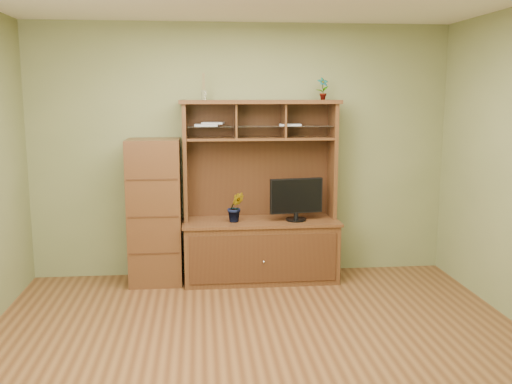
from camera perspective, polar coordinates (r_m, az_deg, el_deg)
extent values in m
cube|color=#502D16|center=(4.59, 0.54, -15.61)|extent=(4.50, 4.00, 0.02)
cube|color=olive|center=(6.18, -1.46, 4.11)|extent=(4.50, 0.02, 2.70)
cube|color=olive|center=(2.25, 6.19, -5.98)|extent=(4.50, 0.02, 2.70)
cube|color=#432313|center=(6.09, 0.47, -5.94)|extent=(1.60, 0.55, 0.62)
cube|color=#371B0F|center=(5.82, 0.77, -6.68)|extent=(1.50, 0.01, 0.50)
sphere|color=silver|center=(5.82, 0.78, -7.01)|extent=(0.02, 0.02, 0.02)
cube|color=#432313|center=(6.01, 0.47, -2.96)|extent=(1.64, 0.59, 0.03)
cube|color=#432313|center=(5.97, -7.10, 3.11)|extent=(0.04, 0.35, 1.25)
cube|color=#432313|center=(6.13, 7.65, 3.28)|extent=(0.04, 0.35, 1.25)
cube|color=#371B0F|center=(6.16, 0.22, 3.40)|extent=(1.52, 0.02, 1.25)
cube|color=#432313|center=(5.96, 0.38, 9.01)|extent=(1.66, 0.40, 0.04)
cube|color=#432313|center=(5.98, 0.38, 5.37)|extent=(1.52, 0.32, 0.02)
cube|color=#432313|center=(5.95, -2.06, 7.13)|extent=(0.02, 0.31, 0.35)
cube|color=#432313|center=(6.00, 2.81, 7.15)|extent=(0.02, 0.31, 0.35)
cube|color=silver|center=(5.96, 0.39, 6.60)|extent=(1.50, 0.27, 0.01)
cylinder|color=black|center=(6.00, 4.02, -2.76)|extent=(0.22, 0.22, 0.02)
cylinder|color=black|center=(5.99, 4.03, -2.33)|extent=(0.04, 0.04, 0.07)
cube|color=black|center=(5.95, 4.05, -0.38)|extent=(0.56, 0.13, 0.36)
imported|color=#34541C|center=(5.90, -2.05, -1.51)|extent=(0.18, 0.15, 0.31)
imported|color=#276523|center=(6.07, 6.69, 10.24)|extent=(0.14, 0.11, 0.23)
cylinder|color=silver|center=(5.93, -5.26, 9.63)|extent=(0.05, 0.05, 0.10)
cylinder|color=olive|center=(5.93, -5.28, 10.96)|extent=(0.04, 0.04, 0.18)
cube|color=#B6B7BC|center=(5.94, -5.00, 6.69)|extent=(0.24, 0.19, 0.02)
cube|color=#B6B7BC|center=(5.94, -4.32, 6.89)|extent=(0.24, 0.20, 0.02)
cube|color=#B6B7BC|center=(6.01, 3.43, 6.74)|extent=(0.24, 0.20, 0.02)
cube|color=#432313|center=(6.00, -10.06, -1.96)|extent=(0.54, 0.48, 1.51)
cube|color=#371B0F|center=(5.85, -10.13, -6.07)|extent=(0.50, 0.01, 0.02)
cube|color=#371B0F|center=(5.76, -10.24, -2.46)|extent=(0.50, 0.01, 0.01)
cube|color=#371B0F|center=(5.70, -10.36, 1.25)|extent=(0.50, 0.01, 0.02)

